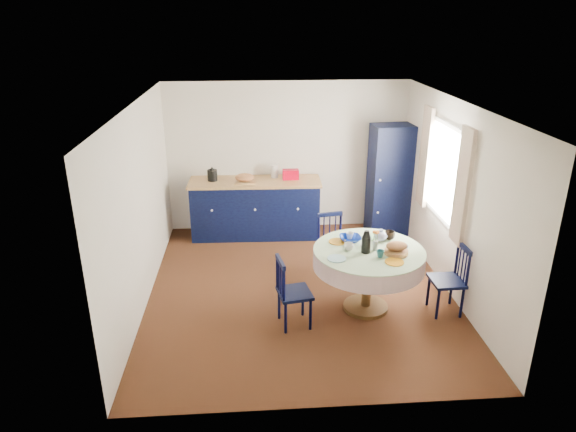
# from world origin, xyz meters

# --- Properties ---
(floor) EXTENTS (4.50, 4.50, 0.00)m
(floor) POSITION_xyz_m (0.00, 0.00, 0.00)
(floor) COLOR black
(floor) RESTS_ON ground
(ceiling) EXTENTS (4.50, 4.50, 0.00)m
(ceiling) POSITION_xyz_m (0.00, 0.00, 2.50)
(ceiling) COLOR white
(ceiling) RESTS_ON wall_back
(wall_back) EXTENTS (4.00, 0.02, 2.50)m
(wall_back) POSITION_xyz_m (0.00, 2.25, 1.25)
(wall_back) COLOR white
(wall_back) RESTS_ON floor
(wall_left) EXTENTS (0.02, 4.50, 2.50)m
(wall_left) POSITION_xyz_m (-2.00, 0.00, 1.25)
(wall_left) COLOR white
(wall_left) RESTS_ON floor
(wall_right) EXTENTS (0.02, 4.50, 2.50)m
(wall_right) POSITION_xyz_m (2.00, 0.00, 1.25)
(wall_right) COLOR white
(wall_right) RESTS_ON floor
(window) EXTENTS (0.10, 1.74, 1.45)m
(window) POSITION_xyz_m (1.95, 0.30, 1.52)
(window) COLOR white
(window) RESTS_ON wall_right
(kitchen_counter) EXTENTS (2.16, 0.72, 1.20)m
(kitchen_counter) POSITION_xyz_m (-0.56, 1.90, 0.49)
(kitchen_counter) COLOR black
(kitchen_counter) RESTS_ON floor
(pantry_cabinet) EXTENTS (0.68, 0.52, 1.85)m
(pantry_cabinet) POSITION_xyz_m (1.66, 1.85, 0.92)
(pantry_cabinet) COLOR black
(pantry_cabinet) RESTS_ON floor
(dining_table) EXTENTS (1.36, 1.36, 1.10)m
(dining_table) POSITION_xyz_m (0.80, -0.54, 0.70)
(dining_table) COLOR #503416
(dining_table) RESTS_ON floor
(chair_left) EXTENTS (0.44, 0.46, 0.88)m
(chair_left) POSITION_xyz_m (-0.17, -0.83, 0.45)
(chair_left) COLOR black
(chair_left) RESTS_ON floor
(chair_far) EXTENTS (0.45, 0.44, 0.89)m
(chair_far) POSITION_xyz_m (0.50, 0.43, 0.45)
(chair_far) COLOR black
(chair_far) RESTS_ON floor
(chair_right) EXTENTS (0.39, 0.41, 0.90)m
(chair_right) POSITION_xyz_m (1.80, -0.67, 0.45)
(chair_right) COLOR black
(chair_right) RESTS_ON floor
(mug_a) EXTENTS (0.12, 0.12, 0.09)m
(mug_a) POSITION_xyz_m (0.54, -0.53, 0.87)
(mug_a) COLOR silver
(mug_a) RESTS_ON dining_table
(mug_b) EXTENTS (0.09, 0.09, 0.09)m
(mug_b) POSITION_xyz_m (0.88, -0.75, 0.87)
(mug_b) COLOR #235F65
(mug_b) RESTS_ON dining_table
(mug_c) EXTENTS (0.14, 0.14, 0.11)m
(mug_c) POSITION_xyz_m (1.12, -0.25, 0.88)
(mug_c) COLOR black
(mug_c) RESTS_ON dining_table
(mug_d) EXTENTS (0.10, 0.10, 0.09)m
(mug_d) POSITION_xyz_m (0.62, -0.21, 0.87)
(mug_d) COLOR silver
(mug_d) RESTS_ON dining_table
(cobalt_bowl) EXTENTS (0.27, 0.27, 0.07)m
(cobalt_bowl) POSITION_xyz_m (0.61, -0.28, 0.86)
(cobalt_bowl) COLOR navy
(cobalt_bowl) RESTS_ON dining_table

